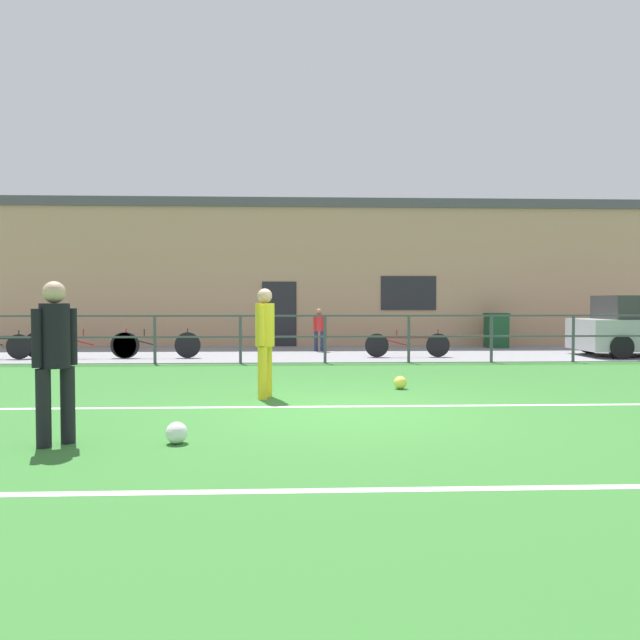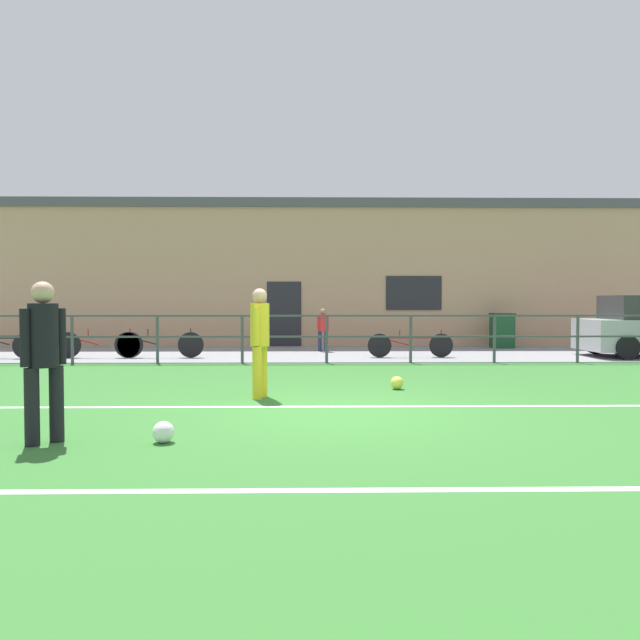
{
  "view_description": "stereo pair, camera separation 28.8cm",
  "coord_description": "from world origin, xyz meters",
  "px_view_note": "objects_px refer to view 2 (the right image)",
  "views": [
    {
      "loc": [
        -0.66,
        -7.72,
        1.47
      ],
      "look_at": [
        -0.18,
        4.42,
        1.08
      ],
      "focal_mm": 32.59,
      "sensor_mm": 36.0,
      "label": 1
    },
    {
      "loc": [
        -0.37,
        -7.73,
        1.47
      ],
      "look_at": [
        -0.18,
        4.42,
        1.08
      ],
      "focal_mm": 32.59,
      "sensor_mm": 36.0,
      "label": 2
    }
  ],
  "objects_px": {
    "player_striker": "(260,336)",
    "soccer_ball_spare": "(163,432)",
    "spectator_child": "(323,327)",
    "bicycle_parked_0": "(99,344)",
    "player_goalkeeper": "(44,352)",
    "bicycle_parked_1": "(159,344)",
    "trash_bin_0": "(502,330)",
    "soccer_ball_match": "(397,383)",
    "bicycle_parked_2": "(410,345)",
    "bicycle_parked_4": "(9,344)"
  },
  "relations": [
    {
      "from": "soccer_ball_spare",
      "to": "trash_bin_0",
      "type": "distance_m",
      "value": 14.07
    },
    {
      "from": "soccer_ball_match",
      "to": "soccer_ball_spare",
      "type": "xyz_separation_m",
      "value": [
        -2.98,
        -3.62,
        0.0
      ]
    },
    {
      "from": "bicycle_parked_0",
      "to": "bicycle_parked_4",
      "type": "xyz_separation_m",
      "value": [
        -2.28,
        -0.0,
        0.01
      ]
    },
    {
      "from": "trash_bin_0",
      "to": "bicycle_parked_0",
      "type": "bearing_deg",
      "value": -165.26
    },
    {
      "from": "bicycle_parked_2",
      "to": "bicycle_parked_4",
      "type": "relative_size",
      "value": 0.94
    },
    {
      "from": "soccer_ball_match",
      "to": "player_goalkeeper",
      "type": "bearing_deg",
      "value": -139.08
    },
    {
      "from": "player_goalkeeper",
      "to": "soccer_ball_match",
      "type": "distance_m",
      "value": 5.61
    },
    {
      "from": "player_goalkeeper",
      "to": "player_striker",
      "type": "relative_size",
      "value": 1.01
    },
    {
      "from": "player_goalkeeper",
      "to": "bicycle_parked_0",
      "type": "relative_size",
      "value": 0.75
    },
    {
      "from": "soccer_ball_spare",
      "to": "bicycle_parked_2",
      "type": "bearing_deg",
      "value": 65.28
    },
    {
      "from": "player_striker",
      "to": "bicycle_parked_1",
      "type": "xyz_separation_m",
      "value": [
        -3.13,
        6.11,
        -0.58
      ]
    },
    {
      "from": "soccer_ball_match",
      "to": "bicycle_parked_1",
      "type": "height_order",
      "value": "bicycle_parked_1"
    },
    {
      "from": "player_striker",
      "to": "bicycle_parked_0",
      "type": "height_order",
      "value": "player_striker"
    },
    {
      "from": "soccer_ball_spare",
      "to": "bicycle_parked_0",
      "type": "distance_m",
      "value": 9.73
    },
    {
      "from": "soccer_ball_match",
      "to": "bicycle_parked_0",
      "type": "height_order",
      "value": "bicycle_parked_0"
    },
    {
      "from": "soccer_ball_spare",
      "to": "bicycle_parked_2",
      "type": "distance_m",
      "value": 9.81
    },
    {
      "from": "player_goalkeeper",
      "to": "soccer_ball_spare",
      "type": "height_order",
      "value": "player_goalkeeper"
    },
    {
      "from": "player_goalkeeper",
      "to": "soccer_ball_spare",
      "type": "xyz_separation_m",
      "value": [
        1.22,
        0.02,
        -0.84
      ]
    },
    {
      "from": "player_striker",
      "to": "bicycle_parked_2",
      "type": "xyz_separation_m",
      "value": [
        3.34,
        6.11,
        -0.6
      ]
    },
    {
      "from": "player_goalkeeper",
      "to": "bicycle_parked_4",
      "type": "xyz_separation_m",
      "value": [
        -4.96,
        8.93,
        -0.58
      ]
    },
    {
      "from": "player_goalkeeper",
      "to": "player_striker",
      "type": "height_order",
      "value": "player_goalkeeper"
    },
    {
      "from": "player_striker",
      "to": "soccer_ball_spare",
      "type": "distance_m",
      "value": 3.02
    },
    {
      "from": "soccer_ball_spare",
      "to": "bicycle_parked_2",
      "type": "xyz_separation_m",
      "value": [
        4.1,
        8.91,
        0.23
      ]
    },
    {
      "from": "player_striker",
      "to": "bicycle_parked_4",
      "type": "distance_m",
      "value": 9.26
    },
    {
      "from": "bicycle_parked_1",
      "to": "soccer_ball_match",
      "type": "bearing_deg",
      "value": -44.72
    },
    {
      "from": "spectator_child",
      "to": "bicycle_parked_2",
      "type": "distance_m",
      "value": 2.92
    },
    {
      "from": "soccer_ball_spare",
      "to": "soccer_ball_match",
      "type": "bearing_deg",
      "value": 50.57
    },
    {
      "from": "player_striker",
      "to": "bicycle_parked_1",
      "type": "distance_m",
      "value": 6.89
    },
    {
      "from": "player_goalkeeper",
      "to": "trash_bin_0",
      "type": "xyz_separation_m",
      "value": [
        8.7,
        11.92,
        -0.39
      ]
    },
    {
      "from": "player_goalkeeper",
      "to": "bicycle_parked_4",
      "type": "bearing_deg",
      "value": 72.36
    },
    {
      "from": "player_goalkeeper",
      "to": "spectator_child",
      "type": "height_order",
      "value": "player_goalkeeper"
    },
    {
      "from": "soccer_ball_match",
      "to": "trash_bin_0",
      "type": "relative_size",
      "value": 0.2
    },
    {
      "from": "bicycle_parked_0",
      "to": "bicycle_parked_1",
      "type": "height_order",
      "value": "bicycle_parked_0"
    },
    {
      "from": "bicycle_parked_4",
      "to": "player_striker",
      "type": "bearing_deg",
      "value": -41.39
    },
    {
      "from": "bicycle_parked_0",
      "to": "trash_bin_0",
      "type": "relative_size",
      "value": 2.08
    },
    {
      "from": "bicycle_parked_1",
      "to": "player_goalkeeper",
      "type": "bearing_deg",
      "value": -82.65
    },
    {
      "from": "spectator_child",
      "to": "bicycle_parked_4",
      "type": "distance_m",
      "value": 8.28
    },
    {
      "from": "bicycle_parked_2",
      "to": "trash_bin_0",
      "type": "relative_size",
      "value": 2.05
    },
    {
      "from": "player_striker",
      "to": "bicycle_parked_2",
      "type": "distance_m",
      "value": 6.99
    },
    {
      "from": "bicycle_parked_0",
      "to": "bicycle_parked_4",
      "type": "distance_m",
      "value": 2.28
    },
    {
      "from": "soccer_ball_match",
      "to": "bicycle_parked_4",
      "type": "relative_size",
      "value": 0.09
    },
    {
      "from": "soccer_ball_match",
      "to": "bicycle_parked_2",
      "type": "height_order",
      "value": "bicycle_parked_2"
    },
    {
      "from": "bicycle_parked_0",
      "to": "player_striker",
      "type": "bearing_deg",
      "value": -52.69
    },
    {
      "from": "player_striker",
      "to": "spectator_child",
      "type": "xyz_separation_m",
      "value": [
        1.13,
        7.98,
        -0.22
      ]
    },
    {
      "from": "player_striker",
      "to": "bicycle_parked_1",
      "type": "bearing_deg",
      "value": 41.55
    },
    {
      "from": "player_goalkeeper",
      "to": "soccer_ball_spare",
      "type": "relative_size",
      "value": 7.46
    },
    {
      "from": "spectator_child",
      "to": "bicycle_parked_2",
      "type": "xyz_separation_m",
      "value": [
        2.22,
        -1.87,
        -0.38
      ]
    },
    {
      "from": "bicycle_parked_1",
      "to": "trash_bin_0",
      "type": "bearing_deg",
      "value": 16.9
    },
    {
      "from": "soccer_ball_match",
      "to": "soccer_ball_spare",
      "type": "relative_size",
      "value": 0.97
    },
    {
      "from": "bicycle_parked_4",
      "to": "soccer_ball_match",
      "type": "bearing_deg",
      "value": -30.04
    }
  ]
}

